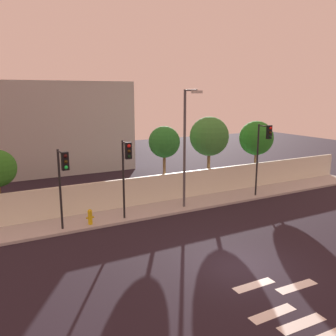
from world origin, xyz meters
TOP-DOWN VIEW (x-y plane):
  - ground_plane at (0.00, 0.00)m, footprint 80.00×80.00m
  - sidewalk at (0.00, 8.20)m, footprint 36.00×2.40m
  - perimeter_wall at (0.00, 9.49)m, footprint 36.00×0.18m
  - crosswalk_marking at (-0.26, -3.67)m, footprint 3.87×4.71m
  - traffic_light_left at (-2.15, 7.04)m, footprint 0.35×1.17m
  - traffic_light_center at (-5.59, 6.93)m, footprint 0.36×1.35m
  - traffic_light_right at (7.74, 7.01)m, footprint 0.35×1.29m
  - street_lamp_curbside at (1.97, 7.53)m, footprint 0.63×1.86m
  - fire_hydrant at (-4.15, 7.50)m, footprint 0.44×0.26m
  - roadside_tree_midleft at (2.05, 10.50)m, footprint 2.15×2.15m
  - roadside_tree_midright at (5.75, 10.50)m, footprint 2.85×2.85m
  - roadside_tree_rightmost at (10.25, 10.50)m, footprint 2.68×2.68m
  - low_building_distant at (-3.13, 23.49)m, footprint 14.69×6.00m

SIDE VIEW (x-z plane):
  - ground_plane at x=0.00m, z-range 0.00..0.00m
  - crosswalk_marking at x=-0.26m, z-range 0.00..0.01m
  - sidewalk at x=0.00m, z-range 0.00..0.15m
  - fire_hydrant at x=-4.15m, z-range 0.18..1.04m
  - perimeter_wall at x=0.00m, z-range 0.15..1.95m
  - traffic_light_center at x=-5.59m, z-range 1.15..5.42m
  - traffic_light_left at x=-2.15m, z-range 1.18..5.69m
  - roadside_tree_rightmost at x=10.25m, z-range 1.18..6.25m
  - traffic_light_right at x=7.74m, z-range 1.27..6.27m
  - roadside_tree_midleft at x=2.05m, z-range 1.41..6.42m
  - roadside_tree_midright at x=5.75m, z-range 1.33..6.87m
  - low_building_distant at x=-3.13m, z-range 0.00..8.21m
  - street_lamp_curbside at x=1.97m, z-range 0.77..8.04m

